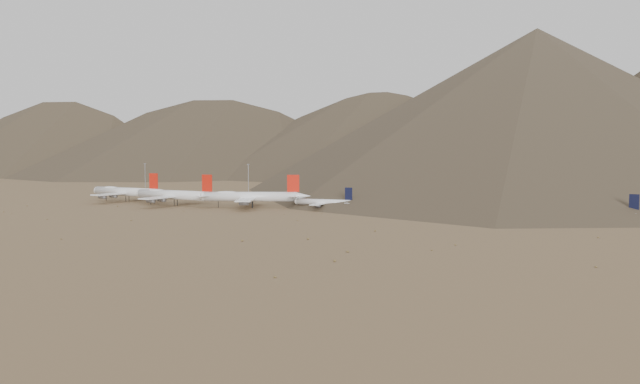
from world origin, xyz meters
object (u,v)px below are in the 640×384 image
(widebody_west, at_px, (126,192))
(widebody_centre, at_px, (175,195))
(narrowbody_b, at_px, (443,207))
(control_tower, at_px, (359,192))
(widebody_east, at_px, (251,196))
(narrowbody_a, at_px, (325,202))

(widebody_west, bearing_deg, widebody_centre, -8.55)
(narrowbody_b, height_order, control_tower, narrowbody_b)
(widebody_east, bearing_deg, narrowbody_b, -17.04)
(widebody_centre, bearing_deg, narrowbody_b, 10.24)
(narrowbody_b, relative_size, control_tower, 3.23)
(narrowbody_a, bearing_deg, widebody_west, 178.26)
(narrowbody_a, height_order, narrowbody_b, narrowbody_a)
(widebody_east, bearing_deg, narrowbody_a, -12.94)
(widebody_east, xyz_separation_m, control_tower, (43.89, 95.85, -2.06))
(widebody_west, relative_size, narrowbody_a, 1.63)
(widebody_west, xyz_separation_m, narrowbody_b, (229.07, -8.56, -3.05))
(narrowbody_a, relative_size, control_tower, 3.60)
(widebody_east, height_order, narrowbody_a, widebody_east)
(widebody_west, height_order, widebody_centre, widebody_centre)
(widebody_centre, relative_size, control_tower, 5.99)
(widebody_east, relative_size, control_tower, 5.77)
(widebody_centre, xyz_separation_m, control_tower, (98.68, 100.06, -2.07))
(widebody_east, height_order, control_tower, widebody_east)
(narrowbody_a, xyz_separation_m, narrowbody_b, (73.52, -1.23, -0.43))
(widebody_west, distance_m, widebody_east, 107.18)
(widebody_west, height_order, widebody_east, widebody_east)
(widebody_centre, bearing_deg, control_tower, 53.05)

